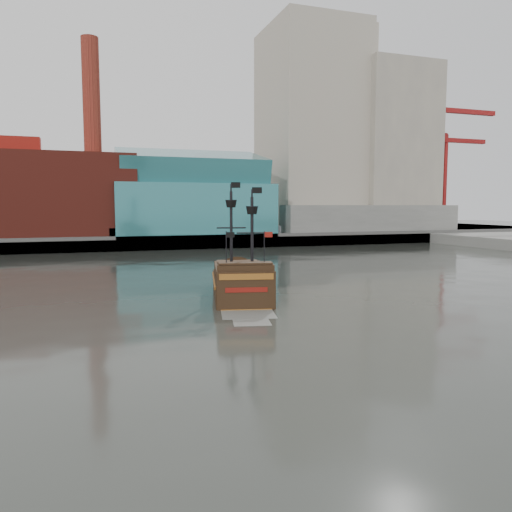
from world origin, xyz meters
name	(u,v)px	position (x,y,z in m)	size (l,w,h in m)	color
ground	(271,341)	(0.00, 0.00, 0.00)	(400.00, 400.00, 0.00)	#262924
promenade_far	(130,236)	(0.00, 92.00, 1.00)	(220.00, 60.00, 2.00)	slate
seawall	(145,243)	(0.00, 62.50, 1.30)	(220.00, 1.00, 2.60)	#4C4C49
skyline	(155,128)	(5.21, 84.56, 24.55)	(149.00, 45.00, 62.00)	brown
crane_a	(442,163)	(78.63, 82.00, 19.11)	(22.50, 4.00, 32.25)	slate
crane_b	(445,179)	(88.23, 92.00, 15.57)	(19.10, 4.00, 26.25)	slate
pirate_ship	(241,286)	(2.53, 13.90, 0.96)	(7.30, 14.80, 10.64)	black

